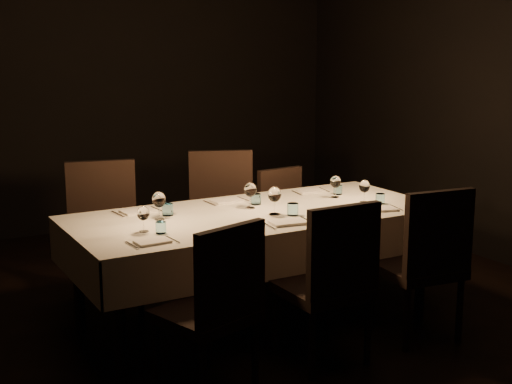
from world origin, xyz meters
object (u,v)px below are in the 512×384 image
chair_near_left (216,302)px  chair_far_right (287,217)px  chair_far_left (104,228)px  chair_near_center (330,277)px  chair_near_right (425,258)px  chair_far_center (222,214)px  dining_table (256,223)px

chair_near_left → chair_far_right: chair_near_left is taller
chair_near_left → chair_far_left: chair_far_left is taller
chair_near_left → chair_near_center: bearing=163.2°
chair_near_center → chair_near_right: 0.74m
chair_near_left → chair_far_center: size_ratio=0.92×
chair_far_left → chair_near_right: bearing=-34.2°
dining_table → chair_far_right: bearing=46.2°
dining_table → chair_far_left: 1.15m
chair_near_right → chair_far_center: bearing=-63.0°
chair_near_right → chair_far_left: 2.28m
chair_near_left → chair_near_right: bearing=163.6°
chair_far_right → chair_near_center: bearing=-118.8°
dining_table → chair_far_right: 1.03m
chair_near_right → chair_far_right: bearing=-81.8°
chair_near_left → chair_near_right: (1.48, 0.01, 0.02)m
chair_near_right → chair_far_center: chair_far_center is taller
dining_table → chair_near_left: 1.14m
chair_near_right → chair_far_left: bearing=-40.4°
chair_near_right → chair_near_center: bearing=7.0°
chair_near_center → chair_far_left: (-0.83, 1.67, 0.02)m
chair_near_left → chair_near_right: size_ratio=0.96×
dining_table → chair_far_center: bearing=80.2°
chair_far_left → chair_near_center: bearing=-51.2°
chair_far_center → chair_near_right: bearing=-47.3°
chair_near_center → chair_far_center: 1.64m
chair_near_left → chair_far_left: 1.67m
chair_far_center → chair_far_right: size_ratio=1.20×
dining_table → chair_far_center: size_ratio=2.39×
chair_near_left → chair_far_center: chair_far_center is taller
chair_near_left → dining_table: bearing=-147.2°
dining_table → chair_near_right: bearing=-48.4°
chair_near_left → chair_far_right: size_ratio=1.10×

